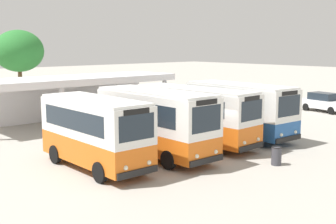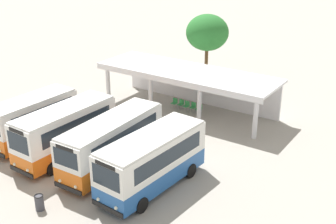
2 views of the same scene
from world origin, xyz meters
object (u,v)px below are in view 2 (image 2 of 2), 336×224
(city_bus_fourth_amber, at_px, (152,159))
(waiting_chair_second_from_end, at_px, (181,103))
(city_bus_middle_cream, at_px, (112,141))
(waiting_chair_fifth_seat, at_px, (199,108))
(waiting_chair_end_by_column, at_px, (175,102))
(litter_bin_apron, at_px, (39,202))
(city_bus_second_in_row, at_px, (66,130))
(waiting_chair_fourth_seat, at_px, (193,106))
(waiting_chair_middle_seat, at_px, (187,105))
(city_bus_nearest_orange, at_px, (33,118))

(city_bus_fourth_amber, bearing_deg, waiting_chair_second_from_end, 114.71)
(city_bus_middle_cream, relative_size, waiting_chair_fifth_seat, 9.44)
(waiting_chair_end_by_column, distance_m, litter_bin_apron, 16.33)
(city_bus_second_in_row, bearing_deg, waiting_chair_fourth_seat, 74.81)
(city_bus_second_in_row, distance_m, waiting_chair_middle_seat, 11.41)
(city_bus_second_in_row, distance_m, litter_bin_apron, 6.23)
(city_bus_nearest_orange, height_order, waiting_chair_second_from_end, city_bus_nearest_orange)
(waiting_chair_middle_seat, height_order, litter_bin_apron, litter_bin_apron)
(city_bus_second_in_row, distance_m, city_bus_middle_cream, 3.51)
(city_bus_fourth_amber, xyz_separation_m, waiting_chair_second_from_end, (-5.09, 11.07, -1.31))
(waiting_chair_end_by_column, height_order, waiting_chair_middle_seat, same)
(city_bus_second_in_row, height_order, city_bus_middle_cream, city_bus_second_in_row)
(waiting_chair_end_by_column, xyz_separation_m, litter_bin_apron, (1.99, -16.21, -0.07))
(city_bus_second_in_row, relative_size, city_bus_fourth_amber, 0.98)
(waiting_chair_end_by_column, height_order, litter_bin_apron, litter_bin_apron)
(city_bus_middle_cream, distance_m, waiting_chair_middle_seat, 10.60)
(city_bus_nearest_orange, height_order, waiting_chair_end_by_column, city_bus_nearest_orange)
(city_bus_middle_cream, relative_size, waiting_chair_second_from_end, 9.44)
(waiting_chair_second_from_end, relative_size, litter_bin_apron, 0.96)
(waiting_chair_middle_seat, distance_m, litter_bin_apron, 16.23)
(city_bus_fourth_amber, distance_m, waiting_chair_fourth_seat, 11.80)
(waiting_chair_end_by_column, bearing_deg, waiting_chair_fourth_seat, 1.65)
(city_bus_nearest_orange, distance_m, waiting_chair_middle_seat, 12.40)
(waiting_chair_fifth_seat, distance_m, litter_bin_apron, 16.24)
(city_bus_fourth_amber, bearing_deg, city_bus_middle_cream, 171.18)
(waiting_chair_end_by_column, bearing_deg, city_bus_middle_cream, -77.98)
(waiting_chair_middle_seat, relative_size, waiting_chair_fifth_seat, 1.00)
(city_bus_middle_cream, bearing_deg, waiting_chair_fifth_seat, 89.17)
(city_bus_middle_cream, height_order, waiting_chair_middle_seat, city_bus_middle_cream)
(city_bus_middle_cream, relative_size, waiting_chair_middle_seat, 9.44)
(city_bus_nearest_orange, height_order, city_bus_second_in_row, city_bus_second_in_row)
(waiting_chair_fifth_seat, bearing_deg, city_bus_middle_cream, -90.83)
(waiting_chair_end_by_column, relative_size, litter_bin_apron, 0.96)
(city_bus_nearest_orange, xyz_separation_m, waiting_chair_second_from_end, (5.29, 10.90, -1.29))
(city_bus_second_in_row, relative_size, city_bus_middle_cream, 0.92)
(waiting_chair_end_by_column, distance_m, waiting_chair_fourth_seat, 1.79)
(city_bus_nearest_orange, bearing_deg, waiting_chair_end_by_column, 66.58)
(waiting_chair_second_from_end, bearing_deg, city_bus_second_in_row, -99.32)
(waiting_chair_middle_seat, distance_m, waiting_chair_fifth_seat, 1.19)
(waiting_chair_fifth_seat, bearing_deg, city_bus_nearest_orange, -123.08)
(waiting_chair_fourth_seat, bearing_deg, city_bus_nearest_orange, -120.76)
(waiting_chair_second_from_end, bearing_deg, city_bus_middle_cream, -81.18)
(waiting_chair_middle_seat, bearing_deg, waiting_chair_second_from_end, 174.08)
(waiting_chair_end_by_column, distance_m, waiting_chair_second_from_end, 0.60)
(waiting_chair_second_from_end, bearing_deg, litter_bin_apron, -85.11)
(city_bus_middle_cream, xyz_separation_m, waiting_chair_end_by_column, (-2.23, 10.47, -1.29))
(waiting_chair_second_from_end, distance_m, litter_bin_apron, 16.33)
(city_bus_nearest_orange, height_order, waiting_chair_fifth_seat, city_bus_nearest_orange)
(waiting_chair_middle_seat, distance_m, waiting_chair_fourth_seat, 0.60)
(city_bus_middle_cream, distance_m, city_bus_fourth_amber, 3.50)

